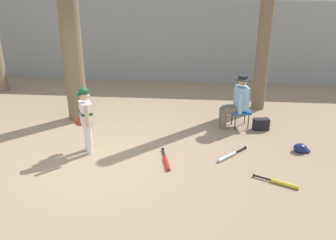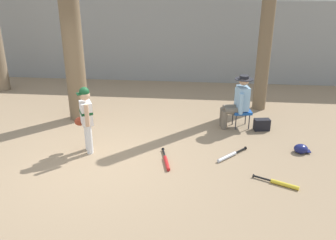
% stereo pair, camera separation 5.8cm
% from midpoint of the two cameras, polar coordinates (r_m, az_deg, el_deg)
% --- Properties ---
extents(ground_plane, '(60.00, 60.00, 0.00)m').
position_cam_midpoint_polar(ground_plane, '(6.63, -11.80, -6.70)').
color(ground_plane, '#937A5B').
extents(concrete_back_wall, '(18.00, 0.36, 2.56)m').
position_cam_midpoint_polar(concrete_back_wall, '(11.62, -4.11, 12.74)').
color(concrete_back_wall, gray).
rests_on(concrete_back_wall, ground).
extents(tree_near_player, '(0.68, 0.68, 5.18)m').
position_cam_midpoint_polar(tree_near_player, '(8.23, -15.96, 14.98)').
color(tree_near_player, brown).
rests_on(tree_near_player, ground).
extents(tree_behind_spectator, '(0.48, 0.48, 4.68)m').
position_cam_midpoint_polar(tree_behind_spectator, '(8.98, 15.40, 14.58)').
color(tree_behind_spectator, brown).
rests_on(tree_behind_spectator, ground).
extents(young_ballplayer, '(0.48, 0.54, 1.31)m').
position_cam_midpoint_polar(young_ballplayer, '(6.76, -13.53, 0.66)').
color(young_ballplayer, white).
rests_on(young_ballplayer, ground).
extents(folding_stool, '(0.46, 0.46, 0.41)m').
position_cam_midpoint_polar(folding_stool, '(8.03, 11.55, 1.35)').
color(folding_stool, '#194C9E').
rests_on(folding_stool, ground).
extents(seated_spectator, '(0.68, 0.54, 1.20)m').
position_cam_midpoint_polar(seated_spectator, '(7.92, 11.01, 3.21)').
color(seated_spectator, '#6B6051').
rests_on(seated_spectator, ground).
extents(handbag_beside_stool, '(0.37, 0.24, 0.26)m').
position_cam_midpoint_polar(handbag_beside_stool, '(8.05, 14.72, -0.68)').
color(handbag_beside_stool, black).
rests_on(handbag_beside_stool, ground).
extents(bat_red_barrel, '(0.25, 0.81, 0.07)m').
position_cam_midpoint_polar(bat_red_barrel, '(6.44, -0.53, -6.77)').
color(bat_red_barrel, red).
rests_on(bat_red_barrel, ground).
extents(bat_aluminum_silver, '(0.60, 0.65, 0.07)m').
position_cam_midpoint_polar(bat_aluminum_silver, '(6.74, 9.68, -5.74)').
color(bat_aluminum_silver, '#B7BCC6').
rests_on(bat_aluminum_silver, ground).
extents(bat_yellow_trainer, '(0.71, 0.39, 0.07)m').
position_cam_midpoint_polar(bat_yellow_trainer, '(6.09, 17.71, -9.74)').
color(bat_yellow_trainer, yellow).
rests_on(bat_yellow_trainer, ground).
extents(batting_helmet_navy, '(0.31, 0.24, 0.18)m').
position_cam_midpoint_polar(batting_helmet_navy, '(7.28, 20.57, -4.33)').
color(batting_helmet_navy, navy).
rests_on(batting_helmet_navy, ground).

